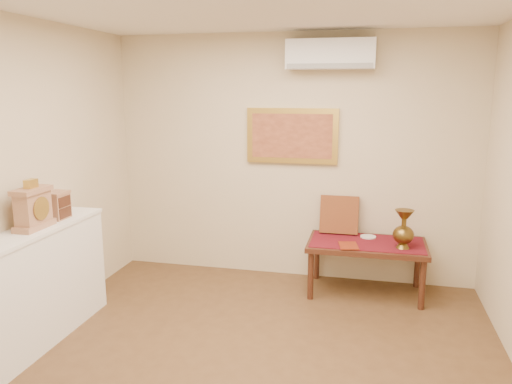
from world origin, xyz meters
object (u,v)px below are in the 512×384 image
(mantel_clock, at_px, (33,208))
(low_table, at_px, (367,249))
(wooden_chest, at_px, (57,205))
(display_ledge, at_px, (18,296))
(brass_urn_tall, at_px, (404,225))

(mantel_clock, height_order, low_table, mantel_clock)
(wooden_chest, bearing_deg, mantel_clock, -88.91)
(display_ledge, xyz_separation_m, low_table, (2.67, 1.88, -0.01))
(brass_urn_tall, xyz_separation_m, mantel_clock, (-3.00, -1.51, 0.36))
(mantel_clock, bearing_deg, wooden_chest, 91.09)
(display_ledge, relative_size, low_table, 1.68)
(brass_urn_tall, distance_m, low_table, 0.48)
(display_ledge, height_order, low_table, display_ledge)
(brass_urn_tall, distance_m, mantel_clock, 3.38)
(brass_urn_tall, xyz_separation_m, low_table, (-0.35, 0.13, -0.31))
(brass_urn_tall, relative_size, display_ledge, 0.23)
(display_ledge, distance_m, low_table, 3.27)
(wooden_chest, bearing_deg, low_table, 26.15)
(mantel_clock, bearing_deg, brass_urn_tall, 26.63)
(brass_urn_tall, xyz_separation_m, display_ledge, (-3.02, -1.75, -0.30))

